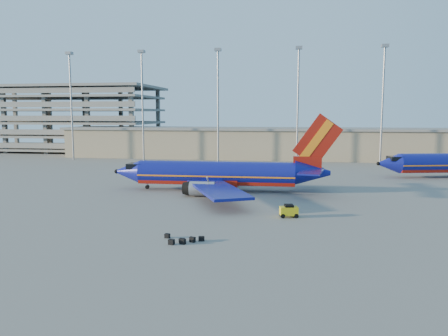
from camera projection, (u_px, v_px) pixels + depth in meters
The scene contains 7 objects.
ground at pixel (198, 195), 66.64m from camera, with size 220.00×220.00×0.00m, color slate.
terminal_building at pixel (279, 143), 121.33m from camera, with size 122.00×16.00×8.50m.
parking_garage at pixel (67, 116), 147.59m from camera, with size 62.00×32.00×21.40m.
light_mast_row at pixel (257, 93), 108.73m from camera, with size 101.60×1.60×28.65m.
aircraft_main at pixel (221, 174), 70.33m from camera, with size 36.84×35.45×12.48m.
baggage_tug at pixel (289, 211), 52.52m from camera, with size 2.37×1.71×1.55m.
luggage_pile at pixel (183, 240), 42.36m from camera, with size 4.22×2.58×0.52m.
Camera 1 is at (14.44, -64.13, 12.40)m, focal length 35.00 mm.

